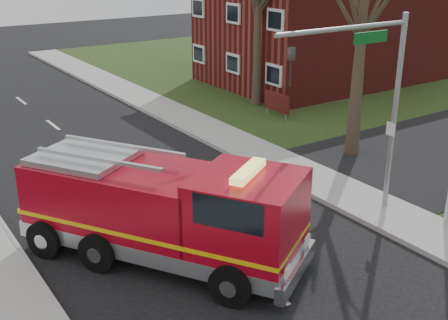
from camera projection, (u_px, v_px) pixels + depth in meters
ground at (265, 287)px, 15.32m from camera, size 120.00×120.00×0.00m
sidewalk_right at (413, 226)px, 18.53m from camera, size 2.40×80.00×0.15m
brick_building at (325, 27)px, 37.91m from camera, size 15.40×10.40×7.25m
health_center_sign at (277, 102)px, 30.19m from camera, size 0.12×2.00×1.40m
traffic_signal_mast at (371, 83)px, 17.54m from camera, size 5.29×0.18×6.80m
fire_engine at (165, 213)px, 16.24m from camera, size 6.71×8.43×3.31m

